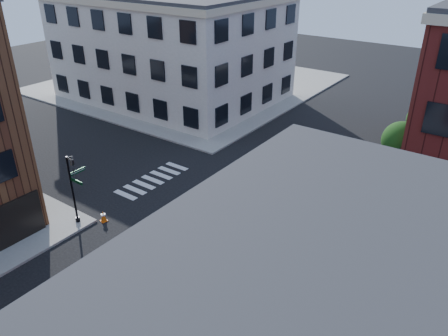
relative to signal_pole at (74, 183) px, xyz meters
name	(u,v)px	position (x,y,z in m)	size (l,w,h in m)	color
ground	(230,210)	(6.72, 6.68, -2.86)	(120.00, 120.00, 0.00)	black
sidewalk_nw	(189,83)	(-14.28, 27.68, -2.78)	(30.00, 30.00, 0.15)	gray
building_nw	(172,48)	(-12.28, 22.68, 2.64)	(22.00, 16.00, 11.00)	beige
tree_near	(402,143)	(14.28, 16.65, 0.30)	(2.69, 2.69, 4.49)	black
tree_far	(423,121)	(14.28, 22.65, 0.02)	(2.43, 2.43, 4.07)	black
signal_pole	(74,183)	(0.00, 0.00, 0.00)	(1.29, 1.24, 4.60)	black
traffic_cone	(103,216)	(1.02, 0.98, -2.51)	(0.47, 0.47, 0.73)	#DE5709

